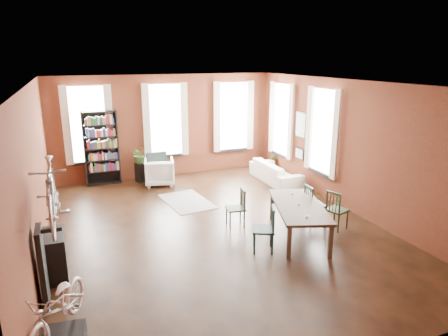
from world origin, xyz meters
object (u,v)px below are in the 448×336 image
dining_chair_c (337,210)px  plant_stand (141,172)px  white_armchair (159,171)px  dining_chair_b (235,208)px  cream_sofa (276,169)px  bicycle_floor (55,283)px  dining_chair_d (315,205)px  bookshelf (101,148)px  console_table (54,255)px  dining_chair_a (263,229)px  dining_table (298,221)px

dining_chair_c → plant_stand: size_ratio=1.51×
dining_chair_c → white_armchair: size_ratio=1.03×
dining_chair_b → cream_sofa: (2.47, 2.67, -0.03)m
bicycle_floor → cream_sofa: bearing=66.4°
bicycle_floor → dining_chair_d: bearing=47.5°
dining_chair_c → bookshelf: size_ratio=0.40×
console_table → cream_sofa: bearing=29.3°
white_armchair → bicycle_floor: bicycle_floor is taller
dining_chair_d → bookshelf: 6.49m
dining_chair_c → bookshelf: bookshelf is taller
dining_chair_d → bicycle_floor: bicycle_floor is taller
dining_chair_d → plant_stand: bearing=38.5°
dining_chair_b → dining_chair_d: bearing=81.5°
dining_chair_c → dining_chair_d: dining_chair_d is taller
dining_chair_d → cream_sofa: bearing=-8.0°
dining_chair_b → dining_chair_d: (1.76, -0.50, 0.02)m
cream_sofa → bicycle_floor: bicycle_floor is taller
console_table → plant_stand: 5.54m
dining_chair_b → dining_chair_c: dining_chair_c is taller
dining_chair_c → bookshelf: bearing=21.2°
dining_chair_a → bookshelf: (-2.52, 5.67, 0.64)m
dining_chair_d → bicycle_floor: (-5.42, -2.25, 0.49)m
dining_chair_c → bicycle_floor: size_ratio=0.57×
white_armchair → plant_stand: (-0.46, 0.51, -0.14)m
dining_table → console_table: 4.80m
bookshelf → dining_chair_a: bearing=-66.0°
dining_chair_d → bookshelf: size_ratio=0.41×
dining_chair_d → white_armchair: (-2.68, 4.17, -0.02)m
dining_table → bookshelf: size_ratio=0.95×
dining_chair_d → console_table: size_ratio=1.14×
dining_chair_a → plant_stand: bearing=-141.8°
dining_table → dining_chair_b: 1.42m
plant_stand → bicycle_floor: bicycle_floor is taller
bookshelf → dining_chair_c: bearing=-49.5°
dining_chair_c → bicycle_floor: bearing=88.4°
dining_chair_c → dining_chair_d: bearing=15.6°
dining_chair_b → cream_sofa: 3.64m
dining_table → white_armchair: size_ratio=2.40×
white_armchair → cream_sofa: 3.54m
dining_chair_b → bookshelf: bearing=-143.0°
dining_chair_c → white_armchair: dining_chair_c is taller
cream_sofa → white_armchair: bearing=73.7°
dining_chair_b → dining_chair_c: 2.26m
dining_chair_a → console_table: (-3.80, 0.47, -0.06)m
dining_chair_b → white_armchair: size_ratio=1.00×
dining_chair_c → dining_chair_a: bearing=81.0°
bicycle_floor → dining_chair_a: bearing=46.4°
white_armchair → bicycle_floor: (-2.74, -6.42, 0.51)m
dining_chair_b → bookshelf: (-2.48, 4.37, 0.67)m
white_armchair → plant_stand: 0.70m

